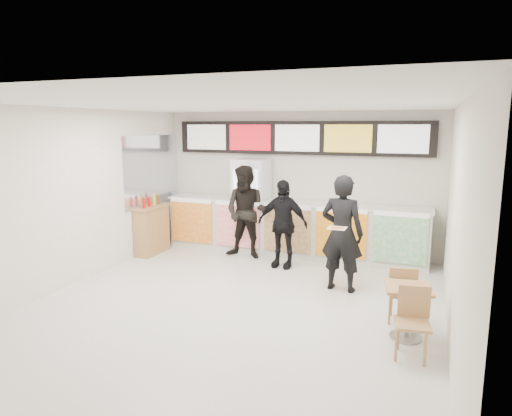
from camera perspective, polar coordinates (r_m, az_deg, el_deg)
The scene contains 15 objects.
floor at distance 7.05m, azimuth -2.96°, elevation -12.29°, with size 7.00×7.00×0.00m, color beige.
ceiling at distance 6.52m, azimuth -3.20°, elevation 12.85°, with size 7.00×7.00×0.00m, color white.
wall_back at distance 9.89m, azimuth 5.28°, elevation 3.22°, with size 6.00×6.00×0.00m, color silver.
wall_left at distance 8.31m, azimuth -22.31°, elevation 1.15°, with size 7.00×7.00×0.00m, color silver.
wall_right at distance 6.07m, azimuth 23.75°, elevation -2.06°, with size 7.00×7.00×0.00m, color silver.
service_counter at distance 9.66m, azimuth 4.53°, elevation -2.52°, with size 5.56×0.77×1.14m.
menu_board at distance 9.73m, azimuth 5.23°, elevation 8.72°, with size 5.50×0.14×0.70m.
drinks_fridge at distance 9.89m, azimuth -0.60°, elevation 0.34°, with size 0.70×0.67×2.00m.
mirror_panel at distance 10.17m, azimuth -12.86°, elevation 4.62°, with size 0.01×2.00×1.50m, color #B2B7BF.
customer_main at distance 7.60m, azimuth 10.70°, elevation -3.13°, with size 0.71×0.46×1.93m, color black.
customer_left at distance 9.35m, azimuth -1.20°, elevation -0.54°, with size 0.93×0.72×1.91m, color black.
customer_mid at distance 8.76m, azimuth 3.31°, elevation -1.97°, with size 1.00×0.42×1.70m, color black.
pizza_slice at distance 7.13m, azimuth 10.08°, elevation -2.43°, with size 0.36×0.36×0.02m.
cafe_table at distance 6.23m, azimuth 18.43°, elevation -11.14°, with size 0.64×1.46×0.83m.
condiment_ledge at distance 9.99m, azimuth -12.89°, elevation -2.62°, with size 0.37×0.92×1.22m.
Camera 1 is at (2.68, -5.94, 2.70)m, focal length 32.00 mm.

